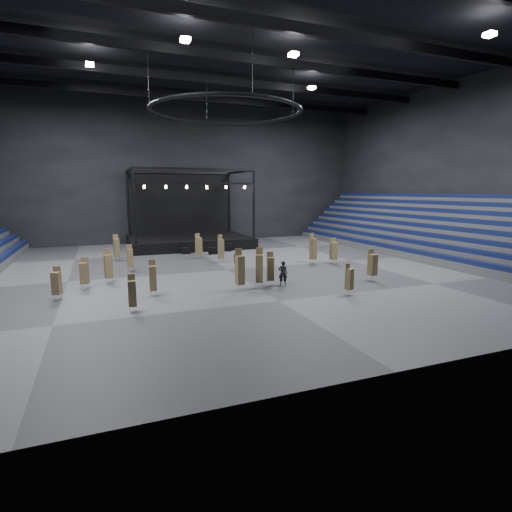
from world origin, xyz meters
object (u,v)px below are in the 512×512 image
object	(u,v)px
chair_stack_13	(199,245)
crew_member	(237,259)
chair_stack_5	(153,278)
chair_stack_8	(270,268)
chair_stack_1	(116,247)
chair_stack_12	(221,248)
chair_stack_2	(372,264)
chair_stack_4	(84,273)
chair_stack_15	(240,269)
stage	(188,234)
man_center	(283,273)
chair_stack_9	(313,248)
flight_case_left	(186,251)
chair_stack_3	(259,268)
flight_case_right	(226,247)
chair_stack_6	(132,293)
chair_stack_14	(349,279)
chair_stack_11	(130,258)
chair_stack_7	(108,266)
flight_case_mid	(214,251)
chair_stack_0	(56,283)

from	to	relation	value
chair_stack_13	crew_member	size ratio (longest dim) A/B	1.56
chair_stack_5	chair_stack_8	size ratio (longest dim) A/B	0.97
chair_stack_1	chair_stack_12	bearing A→B (deg)	-34.91
chair_stack_1	chair_stack_2	size ratio (longest dim) A/B	1.07
chair_stack_4	chair_stack_15	xyz separation A→B (m)	(9.79, -4.13, 0.28)
stage	chair_stack_4	bearing A→B (deg)	-120.10
chair_stack_15	man_center	world-z (taller)	chair_stack_15
chair_stack_1	man_center	size ratio (longest dim) A/B	1.46
chair_stack_8	chair_stack_9	xyz separation A→B (m)	(7.16, 6.54, 0.18)
flight_case_left	chair_stack_3	size ratio (longest dim) A/B	0.36
flight_case_right	chair_stack_2	world-z (taller)	chair_stack_2
chair_stack_6	chair_stack_12	bearing A→B (deg)	56.38
chair_stack_4	chair_stack_14	xyz separation A→B (m)	(16.07, -7.74, -0.12)
chair_stack_8	chair_stack_11	bearing A→B (deg)	149.98
chair_stack_4	chair_stack_12	xyz separation A→B (m)	(11.70, 6.78, 0.15)
chair_stack_5	chair_stack_15	bearing A→B (deg)	-4.67
chair_stack_5	chair_stack_13	world-z (taller)	chair_stack_13
chair_stack_6	chair_stack_14	size ratio (longest dim) A/B	1.05
chair_stack_2	chair_stack_12	size ratio (longest dim) A/B	0.92
chair_stack_6	chair_stack_9	size ratio (longest dim) A/B	0.75
chair_stack_7	crew_member	size ratio (longest dim) A/B	1.59
chair_stack_13	chair_stack_15	xyz separation A→B (m)	(-0.45, -13.80, 0.15)
chair_stack_5	chair_stack_12	bearing A→B (deg)	55.93
stage	chair_stack_8	world-z (taller)	stage
chair_stack_8	chair_stack_13	distance (m)	13.39
flight_case_right	chair_stack_5	world-z (taller)	chair_stack_5
chair_stack_9	chair_stack_8	bearing A→B (deg)	-150.83
chair_stack_9	man_center	bearing A→B (deg)	-146.03
chair_stack_1	chair_stack_15	world-z (taller)	chair_stack_15
chair_stack_12	man_center	xyz separation A→B (m)	(1.47, -10.58, -0.45)
flight_case_mid	chair_stack_5	bearing A→B (deg)	-118.40
flight_case_mid	chair_stack_2	xyz separation A→B (m)	(7.64, -16.74, 0.91)
chair_stack_0	chair_stack_15	distance (m)	11.46
chair_stack_5	chair_stack_14	size ratio (longest dim) A/B	1.16
chair_stack_14	flight_case_mid	bearing A→B (deg)	80.27
stage	flight_case_mid	xyz separation A→B (m)	(1.16, -7.54, -1.08)
chair_stack_7	chair_stack_14	size ratio (longest dim) A/B	1.25
flight_case_left	chair_stack_2	size ratio (longest dim) A/B	0.43
chair_stack_0	chair_stack_13	bearing A→B (deg)	64.74
chair_stack_9	flight_case_mid	bearing A→B (deg)	115.78
chair_stack_14	chair_stack_13	bearing A→B (deg)	87.95
chair_stack_15	crew_member	distance (m)	8.29
chair_stack_6	chair_stack_7	distance (m)	7.96
flight_case_right	chair_stack_9	distance (m)	11.71
flight_case_left	chair_stack_0	size ratio (longest dim) A/B	0.49
flight_case_mid	chair_stack_1	xyz separation A→B (m)	(-9.80, -0.68, 0.97)
chair_stack_3	chair_stack_15	size ratio (longest dim) A/B	0.98
chair_stack_4	chair_stack_15	bearing A→B (deg)	-4.94
chair_stack_8	chair_stack_14	world-z (taller)	chair_stack_8
chair_stack_11	chair_stack_15	world-z (taller)	chair_stack_15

